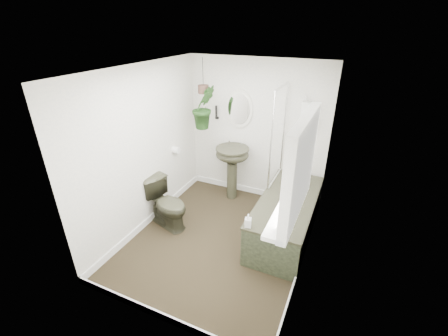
% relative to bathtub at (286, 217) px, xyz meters
% --- Properties ---
extents(floor, '(2.30, 2.80, 0.02)m').
position_rel_bathtub_xyz_m(floor, '(-0.80, -0.50, -0.30)').
color(floor, black).
rests_on(floor, ground).
extents(ceiling, '(2.30, 2.80, 0.02)m').
position_rel_bathtub_xyz_m(ceiling, '(-0.80, -0.50, 2.02)').
color(ceiling, white).
rests_on(ceiling, ground).
extents(wall_back, '(2.30, 0.02, 2.30)m').
position_rel_bathtub_xyz_m(wall_back, '(-0.80, 0.91, 0.86)').
color(wall_back, white).
rests_on(wall_back, ground).
extents(wall_front, '(2.30, 0.02, 2.30)m').
position_rel_bathtub_xyz_m(wall_front, '(-0.80, -1.91, 0.86)').
color(wall_front, white).
rests_on(wall_front, ground).
extents(wall_left, '(0.02, 2.80, 2.30)m').
position_rel_bathtub_xyz_m(wall_left, '(-1.96, -0.50, 0.86)').
color(wall_left, white).
rests_on(wall_left, ground).
extents(wall_right, '(0.02, 2.80, 2.30)m').
position_rel_bathtub_xyz_m(wall_right, '(0.36, -0.50, 0.86)').
color(wall_right, white).
rests_on(wall_right, ground).
extents(skirting, '(2.30, 2.80, 0.10)m').
position_rel_bathtub_xyz_m(skirting, '(-0.80, -0.50, -0.24)').
color(skirting, white).
rests_on(skirting, floor).
extents(bathtub, '(0.72, 1.72, 0.58)m').
position_rel_bathtub_xyz_m(bathtub, '(0.00, 0.00, 0.00)').
color(bathtub, '#313122').
rests_on(bathtub, floor).
extents(bath_screen, '(0.04, 0.72, 1.40)m').
position_rel_bathtub_xyz_m(bath_screen, '(-0.33, 0.49, 0.99)').
color(bath_screen, silver).
rests_on(bath_screen, bathtub).
extents(shower_box, '(0.20, 0.10, 0.35)m').
position_rel_bathtub_xyz_m(shower_box, '(0.00, 0.84, 1.26)').
color(shower_box, white).
rests_on(shower_box, wall_back).
extents(oval_mirror, '(0.46, 0.03, 0.62)m').
position_rel_bathtub_xyz_m(oval_mirror, '(-1.09, 0.87, 1.21)').
color(oval_mirror, silver).
rests_on(oval_mirror, wall_back).
extents(wall_sconce, '(0.04, 0.04, 0.22)m').
position_rel_bathtub_xyz_m(wall_sconce, '(-1.49, 0.86, 1.11)').
color(wall_sconce, black).
rests_on(wall_sconce, wall_back).
extents(toilet_roll_holder, '(0.11, 0.11, 0.11)m').
position_rel_bathtub_xyz_m(toilet_roll_holder, '(-1.90, 0.20, 0.61)').
color(toilet_roll_holder, white).
rests_on(toilet_roll_holder, wall_left).
extents(window_recess, '(0.08, 1.00, 0.90)m').
position_rel_bathtub_xyz_m(window_recess, '(0.29, -1.20, 1.36)').
color(window_recess, white).
rests_on(window_recess, wall_right).
extents(window_sill, '(0.18, 1.00, 0.04)m').
position_rel_bathtub_xyz_m(window_sill, '(0.22, -1.20, 0.94)').
color(window_sill, white).
rests_on(window_sill, wall_right).
extents(window_blinds, '(0.01, 0.86, 0.76)m').
position_rel_bathtub_xyz_m(window_blinds, '(0.24, -1.20, 1.36)').
color(window_blinds, white).
rests_on(window_blinds, wall_right).
extents(toilet, '(0.80, 0.60, 0.72)m').
position_rel_bathtub_xyz_m(toilet, '(-1.65, -0.50, 0.07)').
color(toilet, '#313122').
rests_on(toilet, floor).
extents(pedestal_sink, '(0.63, 0.57, 0.93)m').
position_rel_bathtub_xyz_m(pedestal_sink, '(-1.09, 0.61, 0.17)').
color(pedestal_sink, '#313122').
rests_on(pedestal_sink, floor).
extents(sill_plant, '(0.27, 0.25, 0.24)m').
position_rel_bathtub_xyz_m(sill_plant, '(0.21, -0.90, 1.08)').
color(sill_plant, black).
rests_on(sill_plant, window_sill).
extents(hanging_plant, '(0.46, 0.47, 0.66)m').
position_rel_bathtub_xyz_m(hanging_plant, '(-1.50, 0.45, 1.29)').
color(hanging_plant, black).
rests_on(hanging_plant, ceiling).
extents(soap_bottle, '(0.09, 0.09, 0.17)m').
position_rel_bathtub_xyz_m(soap_bottle, '(-0.29, -0.79, 0.37)').
color(soap_bottle, black).
rests_on(soap_bottle, bathtub).
extents(hanging_pot, '(0.16, 0.16, 0.12)m').
position_rel_bathtub_xyz_m(hanging_pot, '(-1.50, 0.45, 1.56)').
color(hanging_pot, '#3F2920').
rests_on(hanging_pot, ceiling).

